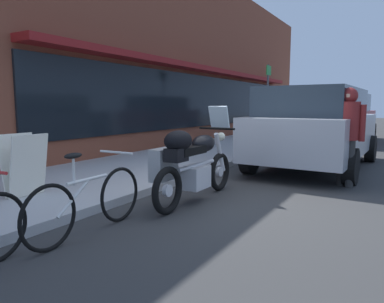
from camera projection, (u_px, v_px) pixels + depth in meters
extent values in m
plane|color=#323232|center=(227.00, 197.00, 5.51)|extent=(80.00, 80.00, 0.00)
cube|color=brown|center=(203.00, 59.00, 13.25)|extent=(21.98, 0.35, 6.20)
cube|color=black|center=(207.00, 101.00, 13.35)|extent=(15.39, 0.06, 1.80)
cube|color=maroon|center=(213.00, 71.00, 13.10)|extent=(15.39, 0.60, 0.16)
cube|color=#ABABAB|center=(263.00, 139.00, 14.50)|extent=(30.00, 3.04, 0.12)
torus|color=black|center=(220.00, 172.00, 5.91)|extent=(0.63, 0.09, 0.63)
cylinder|color=silver|center=(220.00, 172.00, 5.91)|extent=(0.16, 0.06, 0.16)
torus|color=black|center=(168.00, 191.00, 4.60)|extent=(0.63, 0.09, 0.63)
cylinder|color=silver|center=(168.00, 191.00, 4.60)|extent=(0.16, 0.06, 0.16)
cube|color=silver|center=(195.00, 177.00, 5.21)|extent=(0.44, 0.30, 0.32)
cylinder|color=silver|center=(197.00, 165.00, 5.23)|extent=(0.99, 0.06, 0.06)
ellipsoid|color=black|center=(203.00, 143.00, 5.36)|extent=(0.52, 0.28, 0.26)
cube|color=black|center=(189.00, 150.00, 5.01)|extent=(0.60, 0.24, 0.11)
cube|color=black|center=(176.00, 155.00, 4.73)|extent=(0.28, 0.22, 0.18)
cylinder|color=silver|center=(220.00, 153.00, 5.86)|extent=(0.35, 0.07, 0.67)
cylinder|color=black|center=(217.00, 128.00, 5.71)|extent=(0.04, 0.62, 0.04)
cube|color=silver|center=(219.00, 117.00, 5.76)|extent=(0.15, 0.32, 0.35)
sphere|color=#EAEACC|center=(221.00, 136.00, 5.87)|extent=(0.14, 0.14, 0.14)
cube|color=#A0A0A0|center=(164.00, 165.00, 4.91)|extent=(0.44, 0.20, 0.44)
cube|color=black|center=(157.00, 164.00, 4.97)|extent=(0.37, 0.02, 0.03)
ellipsoid|color=black|center=(178.00, 141.00, 4.75)|extent=(0.48, 0.32, 0.28)
torus|color=black|center=(120.00, 194.00, 4.34)|extent=(0.66, 0.06, 0.66)
torus|color=black|center=(49.00, 218.00, 3.44)|extent=(0.66, 0.06, 0.66)
cylinder|color=silver|center=(88.00, 179.00, 3.85)|extent=(0.57, 0.05, 0.04)
cylinder|color=silver|center=(73.00, 198.00, 3.69)|extent=(0.45, 0.05, 0.33)
cylinder|color=silver|center=(74.00, 171.00, 3.67)|extent=(0.03, 0.03, 0.30)
ellipsoid|color=black|center=(73.00, 156.00, 3.65)|extent=(0.22, 0.11, 0.06)
cylinder|color=silver|center=(116.00, 152.00, 4.23)|extent=(0.04, 0.48, 0.03)
cube|color=#9EA3AD|center=(317.00, 134.00, 8.06)|extent=(4.72, 2.04, 0.84)
cube|color=#232D38|center=(315.00, 102.00, 7.73)|extent=(3.22, 1.77, 0.58)
cube|color=#383838|center=(336.00, 141.00, 10.02)|extent=(0.21, 1.92, 0.24)
cylinder|color=black|center=(294.00, 144.00, 9.91)|extent=(0.67, 0.24, 0.66)
cylinder|color=black|center=(371.00, 149.00, 8.90)|extent=(0.67, 0.24, 0.66)
cylinder|color=black|center=(250.00, 158.00, 7.33)|extent=(0.67, 0.24, 0.66)
cylinder|color=black|center=(351.00, 167.00, 6.31)|extent=(0.67, 0.24, 0.66)
cylinder|color=#2B2B2B|center=(350.00, 164.00, 6.13)|extent=(0.14, 0.14, 0.81)
cylinder|color=#2B2B2B|center=(341.00, 162.00, 6.31)|extent=(0.14, 0.14, 0.81)
cylinder|color=maroon|center=(348.00, 121.00, 6.13)|extent=(0.39, 0.39, 0.65)
sphere|color=maroon|center=(349.00, 96.00, 6.07)|extent=(0.28, 0.28, 0.28)
sphere|color=tan|center=(349.00, 96.00, 6.02)|extent=(0.17, 0.17, 0.17)
cylinder|color=maroon|center=(363.00, 123.00, 6.01)|extent=(0.10, 0.10, 0.62)
cylinder|color=maroon|center=(334.00, 122.00, 6.25)|extent=(0.10, 0.10, 0.62)
cube|color=silver|center=(29.00, 166.00, 5.02)|extent=(0.55, 0.18, 0.88)
cube|color=silver|center=(19.00, 164.00, 5.13)|extent=(0.55, 0.18, 0.88)
cylinder|color=#59595B|center=(267.00, 104.00, 12.46)|extent=(0.07, 0.07, 2.67)
cube|color=#1E8C33|center=(269.00, 70.00, 12.30)|extent=(0.44, 0.02, 0.32)
cube|color=maroon|center=(343.00, 122.00, 13.89)|extent=(4.79, 1.91, 0.84)
cube|color=#232D38|center=(343.00, 103.00, 13.55)|extent=(3.26, 1.67, 0.66)
cube|color=#383838|center=(351.00, 128.00, 15.90)|extent=(0.19, 1.83, 0.24)
cylinder|color=black|center=(326.00, 130.00, 15.75)|extent=(0.66, 0.23, 0.66)
cylinder|color=black|center=(373.00, 131.00, 14.79)|extent=(0.66, 0.23, 0.66)
cylinder|color=black|center=(308.00, 135.00, 13.09)|extent=(0.66, 0.23, 0.66)
cylinder|color=black|center=(363.00, 137.00, 12.14)|extent=(0.66, 0.23, 0.66)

